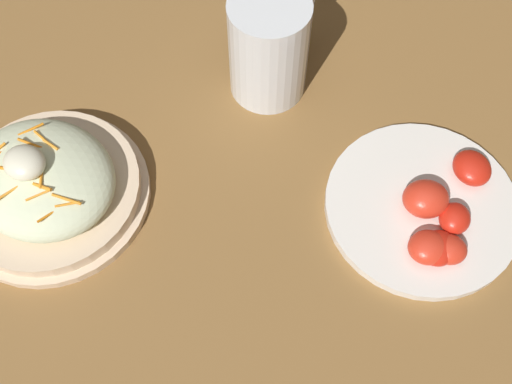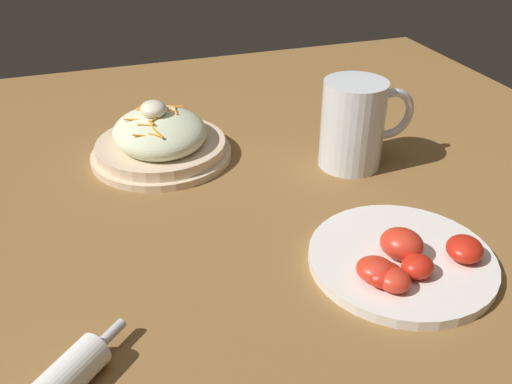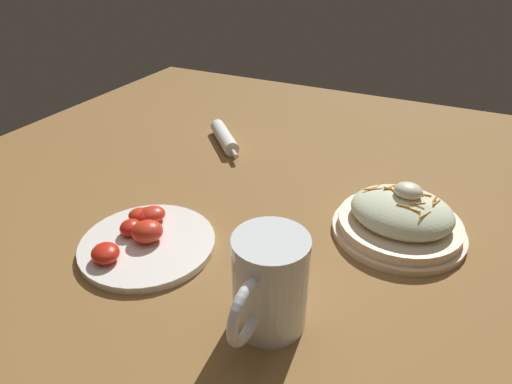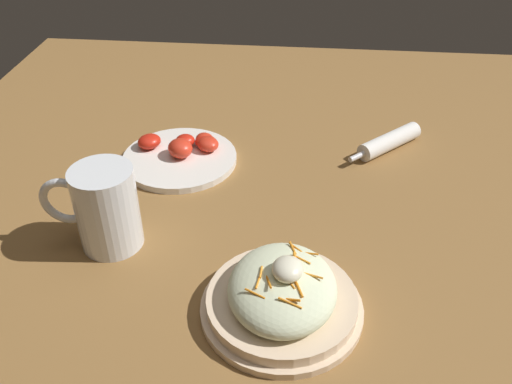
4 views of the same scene
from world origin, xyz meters
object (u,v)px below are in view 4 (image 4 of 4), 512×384
(beer_mug, at_px, (106,212))
(salad_plate, at_px, (282,295))
(napkin_roll, at_px, (389,142))
(tomato_plate, at_px, (182,154))

(beer_mug, bearing_deg, salad_plate, 67.02)
(beer_mug, distance_m, napkin_roll, 0.56)
(salad_plate, height_order, tomato_plate, salad_plate)
(salad_plate, distance_m, napkin_roll, 0.48)
(salad_plate, relative_size, tomato_plate, 1.01)
(napkin_roll, bearing_deg, tomato_plate, -78.98)
(salad_plate, height_order, beer_mug, beer_mug)
(beer_mug, xyz_separation_m, napkin_roll, (-0.32, 0.46, -0.04))
(beer_mug, height_order, napkin_roll, beer_mug)
(salad_plate, xyz_separation_m, tomato_plate, (-0.36, -0.21, -0.02))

